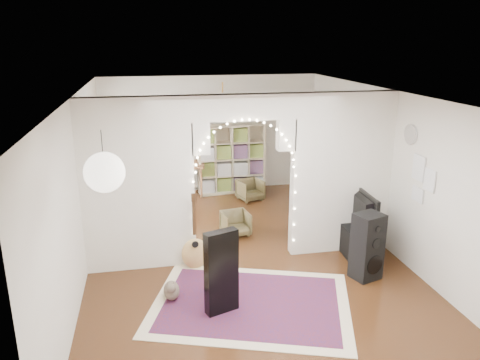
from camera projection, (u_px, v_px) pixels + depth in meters
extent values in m
plane|color=black|center=(244.00, 257.00, 7.83)|extent=(7.50, 7.50, 0.00)
cube|color=white|center=(244.00, 94.00, 7.04)|extent=(5.00, 7.50, 0.02)
cube|color=silver|center=(211.00, 134.00, 10.95)|extent=(5.00, 0.02, 2.70)
cube|color=silver|center=(336.00, 306.00, 3.92)|extent=(5.00, 0.02, 2.70)
cube|color=silver|center=(80.00, 189.00, 6.96)|extent=(0.02, 7.50, 2.70)
cube|color=silver|center=(388.00, 171.00, 7.91)|extent=(0.02, 7.50, 2.70)
cube|color=silver|center=(138.00, 186.00, 7.12)|extent=(1.70, 0.20, 2.70)
cube|color=silver|center=(341.00, 174.00, 7.75)|extent=(1.70, 0.20, 2.70)
cube|color=silver|center=(244.00, 107.00, 7.10)|extent=(1.60, 0.20, 0.40)
cube|color=white|center=(93.00, 152.00, 8.61)|extent=(0.04, 1.20, 1.40)
cylinder|color=white|center=(411.00, 134.00, 7.12)|extent=(0.03, 0.31, 0.31)
sphere|color=white|center=(104.00, 172.00, 4.56)|extent=(0.40, 0.40, 0.40)
cube|color=maroon|center=(251.00, 303.00, 6.43)|extent=(3.18, 2.76, 0.02)
cube|color=black|center=(221.00, 272.00, 6.09)|extent=(0.47, 0.29, 1.16)
ellipsoid|color=#BA804A|center=(195.00, 242.00, 7.30)|extent=(0.44, 0.21, 0.51)
cube|color=#321C0D|center=(194.00, 217.00, 7.18)|extent=(0.05, 0.04, 0.58)
cube|color=#321C0D|center=(193.00, 198.00, 7.09)|extent=(0.07, 0.04, 0.13)
ellipsoid|color=brown|center=(172.00, 290.00, 6.54)|extent=(0.24, 0.36, 0.25)
sphere|color=brown|center=(171.00, 288.00, 6.37)|extent=(0.15, 0.15, 0.14)
cone|color=brown|center=(168.00, 283.00, 6.34)|extent=(0.04, 0.04, 0.05)
cone|color=brown|center=(174.00, 283.00, 6.35)|extent=(0.04, 0.04, 0.05)
cylinder|color=brown|center=(172.00, 289.00, 6.74)|extent=(0.05, 0.23, 0.08)
cube|color=black|center=(367.00, 246.00, 7.00)|extent=(0.49, 0.45, 1.03)
cylinder|color=black|center=(375.00, 265.00, 6.92)|extent=(0.29, 0.12, 0.30)
cylinder|color=black|center=(377.00, 244.00, 6.82)|extent=(0.16, 0.07, 0.16)
cylinder|color=black|center=(378.00, 229.00, 6.76)|extent=(0.09, 0.05, 0.09)
cube|color=black|center=(355.00, 241.00, 7.84)|extent=(0.46, 1.02, 0.50)
imported|color=black|center=(357.00, 209.00, 7.67)|extent=(0.20, 1.08, 0.62)
cube|color=beige|center=(231.00, 158.00, 10.96)|extent=(1.60, 0.65, 1.60)
cube|color=brown|center=(178.00, 164.00, 10.74)|extent=(1.27, 0.91, 0.05)
cylinder|color=brown|center=(155.00, 185.00, 10.49)|extent=(0.05, 0.05, 0.70)
cylinder|color=brown|center=(201.00, 183.00, 10.60)|extent=(0.05, 0.05, 0.70)
cylinder|color=brown|center=(157.00, 177.00, 11.10)|extent=(0.05, 0.05, 0.70)
cylinder|color=brown|center=(200.00, 175.00, 11.21)|extent=(0.05, 0.05, 0.70)
imported|color=silver|center=(178.00, 159.00, 10.71)|extent=(0.20, 0.20, 0.19)
imported|color=brown|center=(236.00, 223.00, 8.64)|extent=(0.54, 0.55, 0.45)
imported|color=brown|center=(250.00, 190.00, 10.51)|extent=(0.64, 0.65, 0.47)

